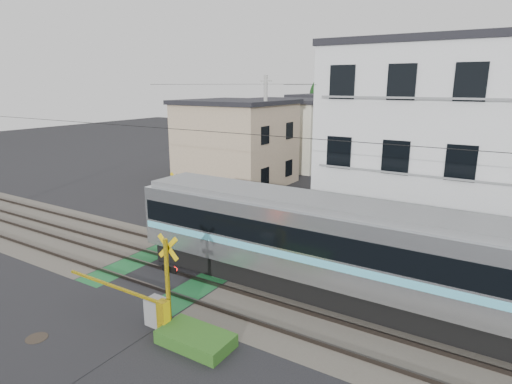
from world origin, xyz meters
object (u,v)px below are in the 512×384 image
Objects in this scene: crossing_signal_near at (158,306)px; pedestrian at (379,149)px; apartment_block at (445,144)px; manhole_cover at (37,338)px; crossing_signal_far at (186,218)px.

pedestrian is (-3.43, 35.50, 0.15)m from crossing_signal_near.
apartment_block is at bearing 65.78° from crossing_signal_near.
apartment_block reaches higher than pedestrian.
apartment_block is 18.38m from manhole_cover.
pedestrian is at bearing 95.51° from crossing_signal_near.
crossing_signal_near is 7.41× the size of manhole_cover.
crossing_signal_near is at bearing 42.39° from manhole_cover.
apartment_block reaches higher than manhole_cover.
pedestrian is 2.70× the size of manhole_cover.
apartment_block is 15.96× the size of manhole_cover.
pedestrian is at bearing 86.46° from crossing_signal_far.
apartment_block is 5.90× the size of pedestrian.
apartment_block is (5.91, 13.15, 3.94)m from crossing_signal_near.
crossing_signal_far is at bearing 68.26° from pedestrian.
crossing_signal_far is 0.46× the size of apartment_block.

